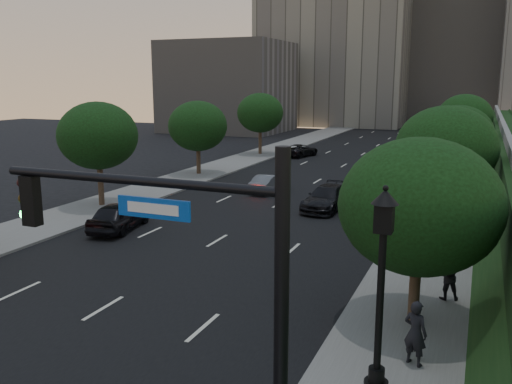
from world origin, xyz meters
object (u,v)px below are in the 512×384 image
at_px(sedan_near_right, 327,198).
at_px(sedan_far_right, 409,176).
at_px(sedan_mid_left, 269,183).
at_px(pedestrian_b, 448,276).
at_px(sedan_near_left, 119,216).
at_px(traffic_signal_mast, 220,341).
at_px(street_lamp, 380,307).
at_px(pedestrian_c, 431,240).
at_px(sedan_far_left, 300,150).
at_px(pedestrian_a, 415,333).

distance_m(sedan_near_right, sedan_far_right, 11.26).
xyz_separation_m(sedan_mid_left, pedestrian_b, (13.26, -16.21, 0.38)).
distance_m(sedan_near_left, sedan_far_right, 23.42).
distance_m(traffic_signal_mast, sedan_far_right, 35.62).
height_order(street_lamp, sedan_near_left, street_lamp).
bearing_deg(sedan_near_right, sedan_near_left, -130.87).
xyz_separation_m(sedan_far_right, pedestrian_c, (3.25, -19.00, 0.40)).
distance_m(sedan_far_left, pedestrian_c, 35.01).
relative_size(pedestrian_a, pedestrian_b, 1.05).
bearing_deg(pedestrian_a, sedan_near_left, -5.12).
bearing_deg(traffic_signal_mast, sedan_mid_left, 109.70).
bearing_deg(sedan_near_left, sedan_mid_left, -116.69).
bearing_deg(street_lamp, pedestrian_a, 73.51).
xyz_separation_m(pedestrian_a, pedestrian_c, (-0.43, 9.42, 0.01)).
height_order(sedan_far_right, pedestrian_c, pedestrian_c).
xyz_separation_m(sedan_near_right, pedestrian_a, (7.36, -17.79, 0.34)).
bearing_deg(sedan_near_left, pedestrian_a, 141.89).
height_order(street_lamp, sedan_mid_left, street_lamp).
bearing_deg(sedan_near_left, sedan_near_right, -145.62).
height_order(sedan_mid_left, pedestrian_a, pedestrian_a).
bearing_deg(sedan_far_right, pedestrian_a, -79.85).
distance_m(sedan_near_left, sedan_far_left, 31.66).
bearing_deg(street_lamp, sedan_mid_left, 117.00).
xyz_separation_m(street_lamp, sedan_near_right, (-6.70, 20.01, -1.88)).
relative_size(sedan_near_right, pedestrian_c, 2.71).
distance_m(traffic_signal_mast, pedestrian_b, 12.95).
xyz_separation_m(traffic_signal_mast, sedan_near_right, (-4.85, 24.84, -2.92)).
xyz_separation_m(street_lamp, pedestrian_c, (0.23, 11.65, -1.53)).
relative_size(sedan_near_left, sedan_near_right, 0.90).
xyz_separation_m(sedan_far_right, pedestrian_a, (3.68, -28.43, 0.38)).
distance_m(sedan_far_left, pedestrian_b, 39.17).
xyz_separation_m(sedan_far_left, pedestrian_b, (17.08, -35.24, 0.38)).
relative_size(sedan_far_right, pedestrian_c, 2.18).
bearing_deg(pedestrian_c, pedestrian_b, 76.37).
height_order(sedan_far_left, pedestrian_b, pedestrian_b).
bearing_deg(sedan_far_left, pedestrian_b, 130.34).
bearing_deg(pedestrian_c, sedan_far_right, -106.91).
height_order(sedan_near_right, sedan_far_right, sedan_near_right).
height_order(sedan_mid_left, pedestrian_c, pedestrian_c).
relative_size(street_lamp, pedestrian_b, 3.15).
xyz_separation_m(sedan_near_left, pedestrian_a, (16.52, -8.84, 0.29)).
height_order(sedan_near_right, pedestrian_b, pedestrian_b).
xyz_separation_m(sedan_near_right, pedestrian_b, (7.90, -12.53, 0.29)).
relative_size(sedan_far_left, pedestrian_c, 2.50).
distance_m(sedan_near_right, pedestrian_a, 19.25).
height_order(pedestrian_a, pedestrian_c, pedestrian_c).
bearing_deg(sedan_mid_left, traffic_signal_mast, 112.98).
relative_size(street_lamp, sedan_near_right, 1.09).
bearing_deg(pedestrian_a, traffic_signal_mast, 93.38).
bearing_deg(pedestrian_a, sedan_mid_left, -36.30).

